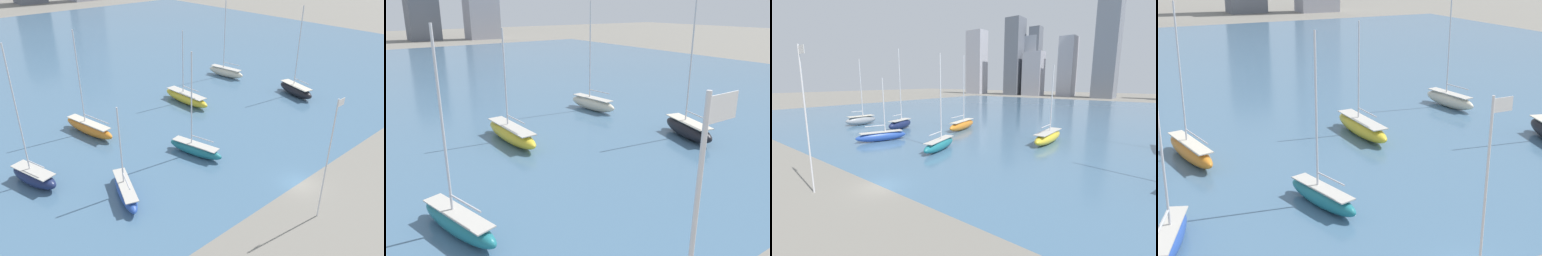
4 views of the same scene
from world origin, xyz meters
The scene contains 7 objects.
harbor_water centered at (0.00, 70.00, 0.00)m, with size 180.00×140.00×0.00m.
flag_pole centered at (-3.55, -4.70, 7.16)m, with size 1.24×0.14×13.33m.
sailboat_teal centered at (-4.80, 13.34, 0.99)m, with size 3.75×8.40×14.20m.
sailboat_blue centered at (-16.97, 11.57, 0.91)m, with size 4.54×8.68×10.80m.
sailboat_orange centered at (-12.66, 28.50, 1.11)m, with size 3.84×10.35×15.53m.
sailboat_cream centered at (22.34, 33.84, 1.13)m, with size 3.04×8.85×15.79m.
sailboat_yellow centered at (6.20, 28.11, 1.06)m, with size 2.55×10.66×12.84m.
Camera 4 is at (-19.79, -23.30, 19.39)m, focal length 50.00 mm.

